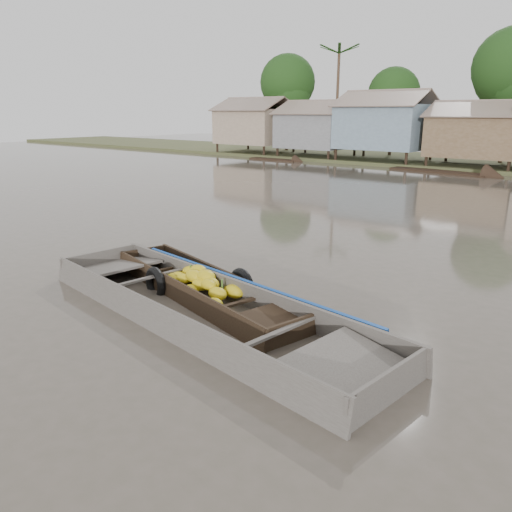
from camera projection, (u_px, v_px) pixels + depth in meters
The scene contains 3 objects.
ground at pixel (224, 314), 9.76m from camera, with size 120.00×120.00×0.00m, color #4C463A.
banana_boat at pixel (202, 287), 10.76m from camera, with size 6.08×2.78×0.84m.
viewer_boat at pixel (205, 315), 9.52m from camera, with size 8.47×3.17×0.66m.
Camera 1 is at (6.16, -6.66, 3.81)m, focal length 35.00 mm.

